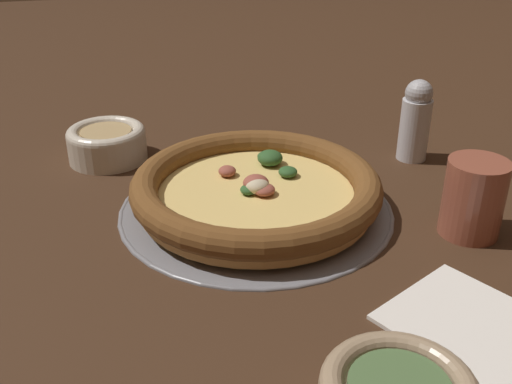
{
  "coord_description": "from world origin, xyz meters",
  "views": [
    {
      "loc": [
        -0.59,
        0.15,
        0.34
      ],
      "look_at": [
        0.0,
        0.0,
        0.02
      ],
      "focal_mm": 42.0,
      "sensor_mm": 36.0,
      "label": 1
    }
  ],
  "objects_px": {
    "pizza_tray": "(256,207)",
    "drinking_cup": "(474,198)",
    "napkin": "(475,325)",
    "pepper_shaker": "(415,120)",
    "pizza": "(256,189)",
    "fork": "(440,323)",
    "bowl_near": "(107,142)"
  },
  "relations": [
    {
      "from": "pizza_tray",
      "to": "drinking_cup",
      "type": "bearing_deg",
      "value": -116.79
    },
    {
      "from": "napkin",
      "to": "pepper_shaker",
      "type": "distance_m",
      "value": 0.36
    },
    {
      "from": "pizza_tray",
      "to": "drinking_cup",
      "type": "distance_m",
      "value": 0.24
    },
    {
      "from": "napkin",
      "to": "pepper_shaker",
      "type": "height_order",
      "value": "pepper_shaker"
    },
    {
      "from": "napkin",
      "to": "pizza",
      "type": "bearing_deg",
      "value": 27.4
    },
    {
      "from": "pizza_tray",
      "to": "pizza",
      "type": "height_order",
      "value": "pizza"
    },
    {
      "from": "pepper_shaker",
      "to": "drinking_cup",
      "type": "bearing_deg",
      "value": 170.46
    },
    {
      "from": "napkin",
      "to": "fork",
      "type": "bearing_deg",
      "value": 65.52
    },
    {
      "from": "drinking_cup",
      "to": "napkin",
      "type": "xyz_separation_m",
      "value": [
        -0.14,
        0.08,
        -0.04
      ]
    },
    {
      "from": "fork",
      "to": "pizza",
      "type": "bearing_deg",
      "value": 106.15
    },
    {
      "from": "bowl_near",
      "to": "drinking_cup",
      "type": "relative_size",
      "value": 1.25
    },
    {
      "from": "fork",
      "to": "pizza_tray",
      "type": "bearing_deg",
      "value": 106.23
    },
    {
      "from": "pizza",
      "to": "napkin",
      "type": "height_order",
      "value": "pizza"
    },
    {
      "from": "pizza",
      "to": "bowl_near",
      "type": "relative_size",
      "value": 2.72
    },
    {
      "from": "drinking_cup",
      "to": "napkin",
      "type": "bearing_deg",
      "value": 150.36
    },
    {
      "from": "bowl_near",
      "to": "drinking_cup",
      "type": "bearing_deg",
      "value": -128.48
    },
    {
      "from": "pepper_shaker",
      "to": "napkin",
      "type": "bearing_deg",
      "value": 161.35
    },
    {
      "from": "pizza",
      "to": "pepper_shaker",
      "type": "distance_m",
      "value": 0.26
    },
    {
      "from": "pepper_shaker",
      "to": "pizza_tray",
      "type": "bearing_deg",
      "value": 110.0
    },
    {
      "from": "pizza_tray",
      "to": "napkin",
      "type": "relative_size",
      "value": 1.79
    },
    {
      "from": "pizza",
      "to": "pizza_tray",
      "type": "bearing_deg",
      "value": 153.96
    },
    {
      "from": "pizza_tray",
      "to": "pepper_shaker",
      "type": "height_order",
      "value": "pepper_shaker"
    },
    {
      "from": "pizza_tray",
      "to": "bowl_near",
      "type": "relative_size",
      "value": 3.0
    },
    {
      "from": "pizza_tray",
      "to": "bowl_near",
      "type": "bearing_deg",
      "value": 40.43
    },
    {
      "from": "fork",
      "to": "pepper_shaker",
      "type": "height_order",
      "value": "pepper_shaker"
    },
    {
      "from": "pizza_tray",
      "to": "fork",
      "type": "distance_m",
      "value": 0.26
    },
    {
      "from": "pizza_tray",
      "to": "bowl_near",
      "type": "xyz_separation_m",
      "value": [
        0.19,
        0.16,
        0.02
      ]
    },
    {
      "from": "fork",
      "to": "drinking_cup",
      "type": "bearing_deg",
      "value": 43.29
    },
    {
      "from": "drinking_cup",
      "to": "fork",
      "type": "distance_m",
      "value": 0.17
    },
    {
      "from": "bowl_near",
      "to": "pepper_shaker",
      "type": "height_order",
      "value": "pepper_shaker"
    },
    {
      "from": "drinking_cup",
      "to": "napkin",
      "type": "height_order",
      "value": "drinking_cup"
    },
    {
      "from": "fork",
      "to": "napkin",
      "type": "bearing_deg",
      "value": -31.79
    }
  ]
}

